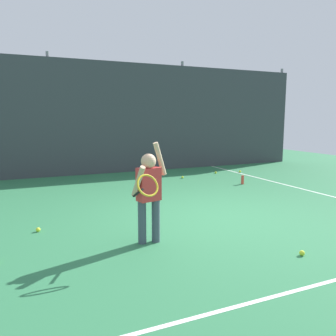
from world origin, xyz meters
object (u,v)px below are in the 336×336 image
object	(u,v)px
water_bottle	(243,180)
tennis_ball_3	(302,253)
tennis_ball_4	(240,171)
tennis_ball_5	(182,177)
tennis_player	(149,190)
tennis_ball_2	(216,173)
tennis_ball_0	(38,230)

from	to	relation	value
water_bottle	tennis_ball_3	xyz separation A→B (m)	(-2.03, -3.98, -0.08)
tennis_ball_4	tennis_ball_5	distance (m)	2.06
tennis_player	tennis_ball_2	world-z (taller)	tennis_player
tennis_player	tennis_ball_0	xyz separation A→B (m)	(-1.34, 1.08, -0.69)
water_bottle	tennis_player	bearing A→B (deg)	-141.67
water_bottle	tennis_ball_0	world-z (taller)	water_bottle
tennis_ball_5	tennis_ball_2	bearing A→B (deg)	13.81
tennis_ball_3	tennis_ball_5	distance (m)	5.43
tennis_player	water_bottle	bearing A→B (deg)	26.13
tennis_ball_2	tennis_ball_3	size ratio (longest dim) A/B	1.00
tennis_ball_0	tennis_ball_5	bearing A→B (deg)	38.55
water_bottle	tennis_ball_4	xyz separation A→B (m)	(1.03, 1.53, -0.08)
water_bottle	tennis_ball_4	distance (m)	1.85
water_bottle	tennis_ball_4	bearing A→B (deg)	56.13
tennis_player	tennis_ball_3	distance (m)	2.06
tennis_ball_0	tennis_player	bearing A→B (deg)	-38.69
tennis_player	tennis_ball_4	xyz separation A→B (m)	(4.61, 4.37, -0.69)
water_bottle	tennis_ball_0	distance (m)	5.24
tennis_ball_0	tennis_ball_5	distance (m)	4.99
tennis_ball_5	tennis_player	bearing A→B (deg)	-121.44
tennis_ball_0	tennis_ball_3	bearing A→B (deg)	-37.48
tennis_ball_3	tennis_ball_4	bearing A→B (deg)	61.01
tennis_ball_4	tennis_player	bearing A→B (deg)	-136.58
tennis_player	water_bottle	world-z (taller)	tennis_player
water_bottle	tennis_ball_0	size ratio (longest dim) A/B	3.33
tennis_ball_3	tennis_ball_4	distance (m)	6.31
tennis_ball_0	tennis_ball_2	size ratio (longest dim) A/B	1.00
tennis_ball_3	tennis_ball_4	size ratio (longest dim) A/B	1.00
water_bottle	tennis_ball_2	size ratio (longest dim) A/B	3.33
water_bottle	tennis_ball_2	xyz separation A→B (m)	(0.24, 1.66, -0.08)
tennis_ball_0	tennis_ball_2	xyz separation A→B (m)	(5.17, 3.42, 0.00)
tennis_player	tennis_ball_2	distance (m)	5.95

